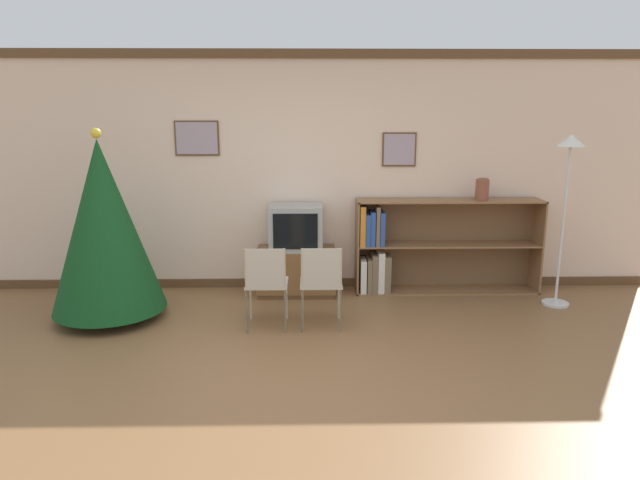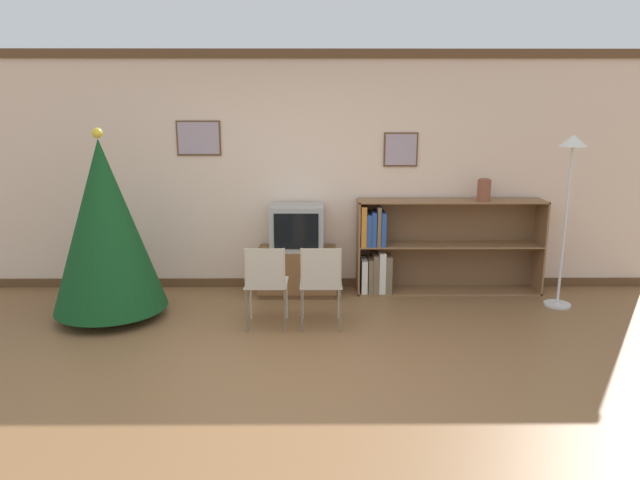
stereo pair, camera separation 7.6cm
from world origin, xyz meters
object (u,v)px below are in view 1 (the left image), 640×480
Objects in this scene: tv_console at (296,271)px; vase at (482,189)px; christmas_tree at (104,227)px; folding_chair_left at (266,282)px; folding_chair_right at (321,281)px; bookshelf at (414,248)px; standing_lamp at (568,176)px; television at (296,227)px.

tv_console is 2.27m from vase.
folding_chair_left is at bearing -11.74° from christmas_tree.
tv_console is at bearing 103.76° from folding_chair_right.
standing_lamp is at bearing -19.38° from bookshelf.
christmas_tree is 2.31× the size of folding_chair_right.
christmas_tree is 1.70m from folding_chair_left.
christmas_tree is 2.31× the size of folding_chair_left.
vase is (3.93, 0.75, 0.25)m from christmas_tree.
bookshelf reaches higher than television.
folding_chair_left is 1.00× the size of folding_chair_right.
tv_console is 1.50× the size of television.
vase is at bearing 30.95° from folding_chair_right.
christmas_tree is at bearing -165.72° from bookshelf.
vase is 0.14× the size of standing_lamp.
television is 0.28× the size of bookshelf.
standing_lamp is at bearing 11.69° from folding_chair_left.
christmas_tree is 4.70m from standing_lamp.
standing_lamp is (3.07, 0.64, 0.92)m from folding_chair_left.
folding_chair_left and folding_chair_right have the same top height.
vase is (2.07, 0.02, 0.93)m from tv_console.
folding_chair_left is 3.34× the size of vase.
tv_console is at bearing 76.24° from folding_chair_left.
folding_chair_left is 2.67m from vase.
bookshelf is at bearing 175.05° from vase.
christmas_tree is at bearing 168.26° from folding_chair_left.
tv_console is 1.12m from folding_chair_right.
christmas_tree is at bearing 171.10° from folding_chair_right.
television is 2.39× the size of vase.
folding_chair_left is at bearing -103.79° from television.
standing_lamp reaches higher than television.
folding_chair_right is at bearing -8.90° from christmas_tree.
folding_chair_right is (0.26, -1.07, 0.21)m from tv_console.
bookshelf is at bearing 14.28° from christmas_tree.
television is 0.32× the size of standing_lamp.
bookshelf is (1.61, 1.15, 0.03)m from folding_chair_left.
television is 0.72× the size of folding_chair_right.
tv_console is (1.86, 0.73, -0.68)m from christmas_tree.
tv_console is 1.12m from folding_chair_left.
vase reaches higher than folding_chair_left.
television is 2.11m from vase.
television is at bearing 103.79° from folding_chair_right.
christmas_tree is 2.20m from folding_chair_right.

